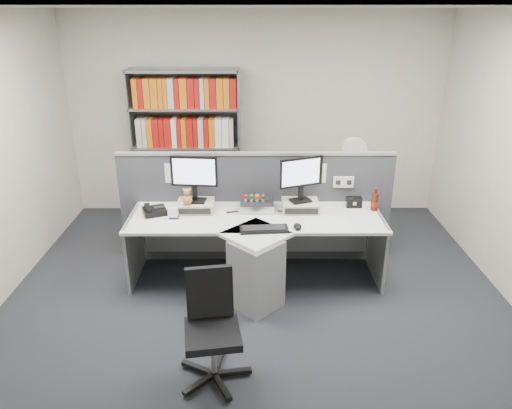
{
  "coord_description": "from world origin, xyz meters",
  "views": [
    {
      "loc": [
        -0.01,
        -3.66,
        2.7
      ],
      "look_at": [
        0.0,
        0.65,
        0.92
      ],
      "focal_mm": 33.56,
      "sensor_mm": 36.0,
      "label": 1
    }
  ],
  "objects_px": {
    "keyboard": "(264,229)",
    "desk_phone": "(154,211)",
    "desktop_pc": "(257,205)",
    "filing_cabinet": "(349,206)",
    "speaker": "(354,202)",
    "office_chair": "(212,324)",
    "monitor_right": "(301,176)",
    "shelving_unit": "(187,149)",
    "desk_fan": "(353,153)",
    "monitor_left": "(194,175)",
    "desk": "(256,249)",
    "cola_bottle": "(375,202)",
    "mouse": "(298,226)",
    "desk_calendar": "(174,214)"
  },
  "relations": [
    {
      "from": "monitor_right",
      "to": "office_chair",
      "type": "relative_size",
      "value": 0.55
    },
    {
      "from": "keyboard",
      "to": "desk_phone",
      "type": "bearing_deg",
      "value": 160.61
    },
    {
      "from": "mouse",
      "to": "speaker",
      "type": "bearing_deg",
      "value": 40.28
    },
    {
      "from": "desk_phone",
      "to": "desktop_pc",
      "type": "bearing_deg",
      "value": 6.79
    },
    {
      "from": "desk_calendar",
      "to": "desk",
      "type": "bearing_deg",
      "value": -12.06
    },
    {
      "from": "speaker",
      "to": "office_chair",
      "type": "bearing_deg",
      "value": -129.18
    },
    {
      "from": "cola_bottle",
      "to": "filing_cabinet",
      "type": "xyz_separation_m",
      "value": [
        -0.05,
        1.02,
        -0.46
      ]
    },
    {
      "from": "filing_cabinet",
      "to": "desk_fan",
      "type": "height_order",
      "value": "desk_fan"
    },
    {
      "from": "monitor_right",
      "to": "filing_cabinet",
      "type": "bearing_deg",
      "value": 54.17
    },
    {
      "from": "desk_phone",
      "to": "office_chair",
      "type": "height_order",
      "value": "office_chair"
    },
    {
      "from": "desk_calendar",
      "to": "monitor_left",
      "type": "bearing_deg",
      "value": 46.11
    },
    {
      "from": "shelving_unit",
      "to": "mouse",
      "type": "bearing_deg",
      "value": -55.9
    },
    {
      "from": "office_chair",
      "to": "filing_cabinet",
      "type": "bearing_deg",
      "value": 59.63
    },
    {
      "from": "mouse",
      "to": "filing_cabinet",
      "type": "height_order",
      "value": "mouse"
    },
    {
      "from": "desktop_pc",
      "to": "office_chair",
      "type": "xyz_separation_m",
      "value": [
        -0.36,
        -1.64,
        -0.3
      ]
    },
    {
      "from": "monitor_left",
      "to": "filing_cabinet",
      "type": "bearing_deg",
      "value": 29.0
    },
    {
      "from": "filing_cabinet",
      "to": "desk_fan",
      "type": "distance_m",
      "value": 0.69
    },
    {
      "from": "speaker",
      "to": "desk",
      "type": "bearing_deg",
      "value": -155.64
    },
    {
      "from": "desk",
      "to": "keyboard",
      "type": "distance_m",
      "value": 0.31
    },
    {
      "from": "cola_bottle",
      "to": "monitor_left",
      "type": "bearing_deg",
      "value": 179.95
    },
    {
      "from": "cola_bottle",
      "to": "office_chair",
      "type": "height_order",
      "value": "cola_bottle"
    },
    {
      "from": "mouse",
      "to": "desk_fan",
      "type": "bearing_deg",
      "value": 61.54
    },
    {
      "from": "monitor_left",
      "to": "mouse",
      "type": "bearing_deg",
      "value": -23.83
    },
    {
      "from": "desktop_pc",
      "to": "desk_phone",
      "type": "height_order",
      "value": "desk_phone"
    },
    {
      "from": "monitor_left",
      "to": "office_chair",
      "type": "relative_size",
      "value": 0.56
    },
    {
      "from": "monitor_right",
      "to": "speaker",
      "type": "xyz_separation_m",
      "value": [
        0.58,
        0.09,
        -0.33
      ]
    },
    {
      "from": "keyboard",
      "to": "desk_calendar",
      "type": "distance_m",
      "value": 0.95
    },
    {
      "from": "keyboard",
      "to": "speaker",
      "type": "bearing_deg",
      "value": 31.1
    },
    {
      "from": "desk_calendar",
      "to": "filing_cabinet",
      "type": "xyz_separation_m",
      "value": [
        2.03,
        1.22,
        -0.42
      ]
    },
    {
      "from": "shelving_unit",
      "to": "office_chair",
      "type": "relative_size",
      "value": 2.3
    },
    {
      "from": "monitor_right",
      "to": "shelving_unit",
      "type": "distance_m",
      "value": 2.01
    },
    {
      "from": "desktop_pc",
      "to": "desk_phone",
      "type": "relative_size",
      "value": 1.22
    },
    {
      "from": "keyboard",
      "to": "cola_bottle",
      "type": "bearing_deg",
      "value": 22.9
    },
    {
      "from": "filing_cabinet",
      "to": "desk_phone",
      "type": "bearing_deg",
      "value": -153.7
    },
    {
      "from": "desktop_pc",
      "to": "filing_cabinet",
      "type": "distance_m",
      "value": 1.6
    },
    {
      "from": "cola_bottle",
      "to": "desk",
      "type": "bearing_deg",
      "value": -162.95
    },
    {
      "from": "desktop_pc",
      "to": "filing_cabinet",
      "type": "bearing_deg",
      "value": 39.74
    },
    {
      "from": "desktop_pc",
      "to": "desk_calendar",
      "type": "relative_size",
      "value": 3.08
    },
    {
      "from": "filing_cabinet",
      "to": "desk_fan",
      "type": "xyz_separation_m",
      "value": [
        0.0,
        -0.0,
        0.69
      ]
    },
    {
      "from": "shelving_unit",
      "to": "keyboard",
      "type": "bearing_deg",
      "value": -63.55
    },
    {
      "from": "monitor_right",
      "to": "keyboard",
      "type": "bearing_deg",
      "value": -128.24
    },
    {
      "from": "shelving_unit",
      "to": "desk_phone",
      "type": "bearing_deg",
      "value": -95.63
    },
    {
      "from": "speaker",
      "to": "shelving_unit",
      "type": "height_order",
      "value": "shelving_unit"
    },
    {
      "from": "desk",
      "to": "desk_calendar",
      "type": "bearing_deg",
      "value": 167.94
    },
    {
      "from": "desktop_pc",
      "to": "office_chair",
      "type": "height_order",
      "value": "office_chair"
    },
    {
      "from": "desk_phone",
      "to": "office_chair",
      "type": "xyz_separation_m",
      "value": [
        0.71,
        -1.52,
        -0.29
      ]
    },
    {
      "from": "desk",
      "to": "desk_phone",
      "type": "relative_size",
      "value": 9.03
    },
    {
      "from": "speaker",
      "to": "shelving_unit",
      "type": "xyz_separation_m",
      "value": [
        -1.95,
        1.37,
        0.2
      ]
    },
    {
      "from": "desk_phone",
      "to": "shelving_unit",
      "type": "bearing_deg",
      "value": 84.37
    },
    {
      "from": "office_chair",
      "to": "desktop_pc",
      "type": "bearing_deg",
      "value": 77.82
    }
  ]
}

